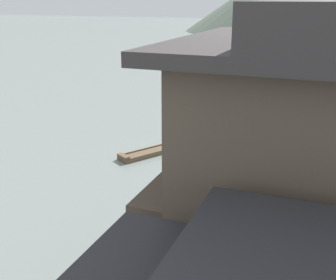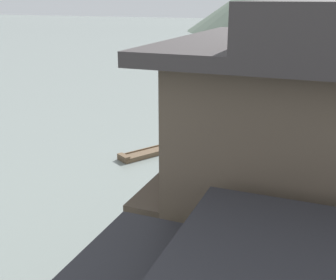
# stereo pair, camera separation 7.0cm
# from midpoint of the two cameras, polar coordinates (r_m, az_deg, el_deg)

# --- Properties ---
(boat_moored_nearest) EXTENTS (1.76, 5.46, 0.39)m
(boat_moored_nearest) POSITION_cam_midpoint_polar(r_m,az_deg,el_deg) (18.56, 2.69, -11.58)
(boat_moored_nearest) COLOR #423328
(boat_moored_nearest) RESTS_ON ground
(boat_moored_second) EXTENTS (5.46, 1.09, 0.70)m
(boat_moored_second) POSITION_cam_midpoint_polar(r_m,az_deg,el_deg) (52.17, 4.17, 8.30)
(boat_moored_second) COLOR brown
(boat_moored_second) RESTS_ON ground
(boat_moored_third) EXTENTS (4.12, 2.25, 0.36)m
(boat_moored_third) POSITION_cam_midpoint_polar(r_m,az_deg,el_deg) (57.38, 6.36, 9.07)
(boat_moored_third) COLOR brown
(boat_moored_third) RESTS_ON ground
(boat_moored_far) EXTENTS (3.77, 3.09, 0.57)m
(boat_moored_far) POSITION_cam_midpoint_polar(r_m,az_deg,el_deg) (36.26, 3.11, 3.72)
(boat_moored_far) COLOR brown
(boat_moored_far) RESTS_ON ground
(boat_midriver_drifting) EXTENTS (1.29, 3.91, 0.54)m
(boat_midriver_drifting) POSITION_cam_midpoint_polar(r_m,az_deg,el_deg) (31.47, 9.91, 1.14)
(boat_midriver_drifting) COLOR #232326
(boat_midriver_drifting) RESTS_ON ground
(boat_midriver_upstream) EXTENTS (3.27, 4.56, 0.39)m
(boat_midriver_upstream) POSITION_cam_midpoint_polar(r_m,az_deg,el_deg) (27.13, -1.92, -1.55)
(boat_midriver_upstream) COLOR brown
(boat_midriver_upstream) RESTS_ON ground
(boat_upstream_distant) EXTENTS (1.27, 4.82, 0.73)m
(boat_upstream_distant) POSITION_cam_midpoint_polar(r_m,az_deg,el_deg) (41.11, 13.74, 5.07)
(boat_upstream_distant) COLOR #33281E
(boat_upstream_distant) RESTS_ON ground
(house_waterfront_tall) EXTENTS (6.00, 5.56, 6.14)m
(house_waterfront_tall) POSITION_cam_midpoint_polar(r_m,az_deg,el_deg) (15.44, 19.73, -4.61)
(house_waterfront_tall) COLOR gray
(house_waterfront_tall) RESTS_ON riverbank_right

